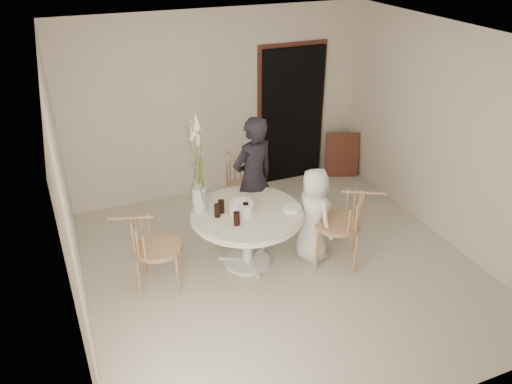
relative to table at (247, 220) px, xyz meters
name	(u,v)px	position (x,y,z in m)	size (l,w,h in m)	color
ground	(282,267)	(0.35, -0.25, -0.62)	(4.50, 4.50, 0.00)	beige
room_shell	(286,144)	(0.35, -0.25, 1.00)	(4.50, 4.50, 4.50)	white
doorway	(292,116)	(1.50, 1.94, 0.43)	(1.00, 0.10, 2.10)	black
door_trim	(291,111)	(1.50, 1.98, 0.49)	(1.12, 0.03, 2.22)	brown
table	(247,220)	(0.00, 0.00, 0.00)	(1.33, 1.33, 0.73)	white
picture_frame	(342,155)	(2.30, 1.68, -0.26)	(0.54, 0.04, 0.72)	brown
chair_far	(239,179)	(0.33, 1.15, -0.06)	(0.53, 0.56, 0.86)	tan
chair_right	(350,216)	(1.14, -0.41, 0.02)	(0.73, 0.71, 0.98)	tan
chair_left	(145,241)	(-1.20, 0.04, -0.02)	(0.64, 0.61, 0.92)	tan
girl	(253,180)	(0.29, 0.54, 0.22)	(0.61, 0.40, 1.67)	black
boy	(314,215)	(0.79, -0.18, -0.01)	(0.59, 0.38, 1.20)	white
birthday_cake	(242,208)	(-0.07, 0.00, 0.18)	(0.28, 0.28, 0.19)	white
cola_tumbler_a	(237,219)	(-0.21, -0.22, 0.19)	(0.07, 0.07, 0.16)	black
cola_tumbler_b	(246,209)	(-0.04, -0.05, 0.19)	(0.07, 0.07, 0.15)	black
cola_tumbler_c	(217,211)	(-0.35, 0.02, 0.19)	(0.07, 0.07, 0.16)	black
cola_tumbler_d	(221,206)	(-0.28, 0.09, 0.19)	(0.07, 0.07, 0.16)	black
plate_stack	(292,208)	(0.50, -0.17, 0.14)	(0.22, 0.22, 0.05)	white
flower_vase	(198,175)	(-0.50, 0.22, 0.58)	(0.16, 0.16, 1.22)	silver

